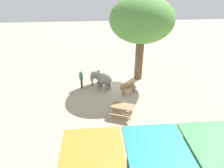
{
  "coord_description": "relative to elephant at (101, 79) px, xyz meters",
  "views": [
    {
      "loc": [
        1.86,
        15.29,
        8.45
      ],
      "look_at": [
        0.66,
        1.31,
        0.8
      ],
      "focal_mm": 31.0,
      "sensor_mm": 36.0,
      "label": 1
    }
  ],
  "objects": [
    {
      "name": "picnic_table_near",
      "position": [
        -1.3,
        3.93,
        -0.34
      ],
      "size": [
        1.93,
        1.92,
        0.78
      ],
      "rotation": [
        0.0,
        0.0,
        5.92
      ],
      "color": "#9E7A51",
      "rests_on": "ground_plane"
    },
    {
      "name": "market_stall_teal",
      "position": [
        -1.92,
        9.27,
        0.22
      ],
      "size": [
        2.5,
        2.5,
        2.52
      ],
      "color": "#59514C",
      "rests_on": "ground_plane"
    },
    {
      "name": "market_stall_green",
      "position": [
        -4.52,
        9.27,
        0.22
      ],
      "size": [
        2.5,
        2.5,
        2.52
      ],
      "color": "#59514C",
      "rests_on": "ground_plane"
    },
    {
      "name": "person_handler",
      "position": [
        1.73,
        -0.22,
        0.03
      ],
      "size": [
        0.32,
        0.5,
        1.62
      ],
      "rotation": [
        0.0,
        0.0,
        2.96
      ],
      "color": "#3F3833",
      "rests_on": "ground_plane"
    },
    {
      "name": "ground_plane",
      "position": [
        -1.5,
        -0.51,
        -0.92
      ],
      "size": [
        60.0,
        60.0,
        0.0
      ],
      "primitive_type": "plane",
      "color": "#BAA88C"
    },
    {
      "name": "wooden_bench",
      "position": [
        -2.18,
        1.0,
        -0.45
      ],
      "size": [
        1.44,
        0.96,
        0.88
      ],
      "rotation": [
        0.0,
        0.0,
        0.45
      ],
      "color": "#9E7A51",
      "rests_on": "ground_plane"
    },
    {
      "name": "shade_tree_main",
      "position": [
        -3.55,
        -1.65,
        4.45
      ],
      "size": [
        5.48,
        5.03,
        7.39
      ],
      "color": "brown",
      "rests_on": "ground_plane"
    },
    {
      "name": "elephant",
      "position": [
        0.0,
        0.0,
        0.0
      ],
      "size": [
        1.98,
        1.83,
        1.44
      ],
      "rotation": [
        0.0,
        0.0,
        5.69
      ],
      "color": "gray",
      "rests_on": "ground_plane"
    }
  ]
}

